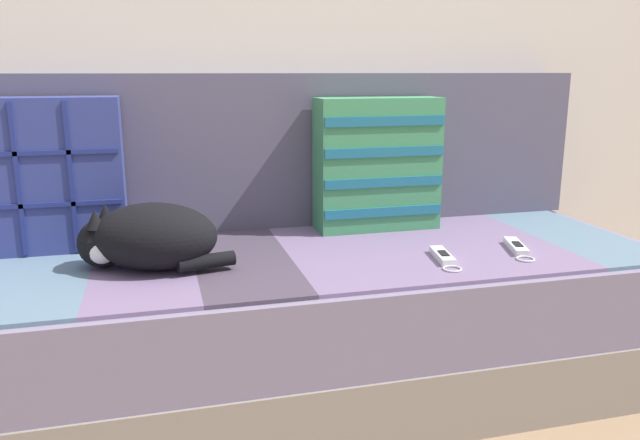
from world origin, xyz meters
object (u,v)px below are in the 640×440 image
Objects in this scene: throw_pillow_quilted at (49,175)px; throw_pillow_striped at (377,164)px; game_remote_near at (443,257)px; couch at (286,320)px; game_remote_far at (517,248)px; sleeping_cat at (146,238)px.

throw_pillow_quilted is 0.94m from throw_pillow_striped.
throw_pillow_quilted is at bearing 179.97° from throw_pillow_striped.
couch is at bearing 153.27° from game_remote_near.
game_remote_far is at bearing -49.95° from throw_pillow_striped.
couch is 10.86× the size of game_remote_far.
game_remote_near is (0.38, -0.19, 0.21)m from couch.
throw_pillow_quilted is at bearing 164.41° from game_remote_far.
game_remote_far reaches higher than couch.
throw_pillow_striped is at bearing -0.03° from throw_pillow_quilted.
throw_pillow_striped is 0.42m from game_remote_near.
couch is at bearing -16.36° from throw_pillow_quilted.
throw_pillow_striped is at bearing 130.05° from game_remote_far.
game_remote_far is (1.23, -0.34, -0.20)m from throw_pillow_quilted.
sleeping_cat reaches higher than couch.
game_remote_near is (0.05, -0.37, -0.19)m from throw_pillow_striped.
couch is 5.29× the size of throw_pillow_striped.
sleeping_cat reaches higher than game_remote_near.
sleeping_cat is (0.25, -0.25, -0.13)m from throw_pillow_quilted.
sleeping_cat is 0.99m from game_remote_far.
throw_pillow_striped is at bearing 19.54° from sleeping_cat.
throw_pillow_striped reaches higher than couch.
couch is 0.47m from sleeping_cat.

